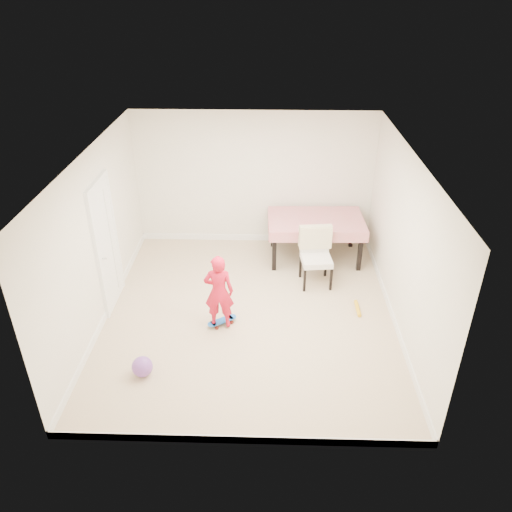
{
  "coord_description": "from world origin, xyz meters",
  "views": [
    {
      "loc": [
        0.29,
        -6.39,
        4.75
      ],
      "look_at": [
        0.1,
        0.2,
        0.95
      ],
      "focal_mm": 35.0,
      "sensor_mm": 36.0,
      "label": 1
    }
  ],
  "objects_px": {
    "dining_chair": "(316,258)",
    "skateboard": "(222,322)",
    "dining_table": "(315,238)",
    "balloon": "(142,367)",
    "child": "(219,294)"
  },
  "relations": [
    {
      "from": "dining_chair",
      "to": "child",
      "type": "bearing_deg",
      "value": -146.9
    },
    {
      "from": "dining_table",
      "to": "balloon",
      "type": "distance_m",
      "value": 4.11
    },
    {
      "from": "child",
      "to": "dining_table",
      "type": "bearing_deg",
      "value": -126.47
    },
    {
      "from": "skateboard",
      "to": "balloon",
      "type": "xyz_separation_m",
      "value": [
        -0.97,
        -1.14,
        0.1
      ]
    },
    {
      "from": "dining_chair",
      "to": "skateboard",
      "type": "distance_m",
      "value": 1.99
    },
    {
      "from": "dining_chair",
      "to": "child",
      "type": "relative_size",
      "value": 0.84
    },
    {
      "from": "dining_table",
      "to": "balloon",
      "type": "bearing_deg",
      "value": -129.43
    },
    {
      "from": "dining_table",
      "to": "dining_chair",
      "type": "height_order",
      "value": "dining_chair"
    },
    {
      "from": "dining_chair",
      "to": "child",
      "type": "xyz_separation_m",
      "value": [
        -1.53,
        -1.25,
        0.1
      ]
    },
    {
      "from": "dining_chair",
      "to": "balloon",
      "type": "distance_m",
      "value": 3.43
    },
    {
      "from": "dining_table",
      "to": "child",
      "type": "height_order",
      "value": "child"
    },
    {
      "from": "dining_chair",
      "to": "child",
      "type": "height_order",
      "value": "child"
    },
    {
      "from": "dining_table",
      "to": "dining_chair",
      "type": "bearing_deg",
      "value": -94.28
    },
    {
      "from": "dining_chair",
      "to": "skateboard",
      "type": "bearing_deg",
      "value": -147.81
    },
    {
      "from": "skateboard",
      "to": "balloon",
      "type": "relative_size",
      "value": 1.73
    }
  ]
}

